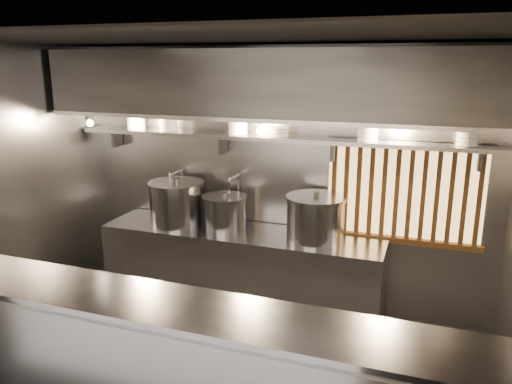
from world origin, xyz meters
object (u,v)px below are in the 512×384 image
Objects in this scene: pendant_bulb at (261,131)px; stock_pot_right at (316,218)px; heat_lamp at (89,117)px; stock_pot_left at (225,212)px; stock_pot_mid at (176,203)px.

pendant_bulb is 1.03m from stock_pot_right.
heat_lamp is 0.55× the size of stock_pot_left.
heat_lamp is 2.59m from stock_pot_right.
heat_lamp is at bearing -167.91° from stock_pot_left.
stock_pot_right is at bearing 6.54° from heat_lamp.
pendant_bulb is at bearing 172.89° from stock_pot_right.
stock_pot_right is at bearing -7.11° from pendant_bulb.
stock_pot_left is at bearing 4.57° from stock_pot_mid.
stock_pot_mid is at bearing -174.39° from pendant_bulb.
stock_pot_mid is (0.86, 0.26, -0.93)m from heat_lamp.
heat_lamp is at bearing -173.46° from stock_pot_right.
stock_pot_mid reaches higher than stock_pot_right.
pendant_bulb reaches higher than stock_pot_left.
heat_lamp is 1.83m from pendant_bulb.
heat_lamp reaches higher than stock_pot_mid.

